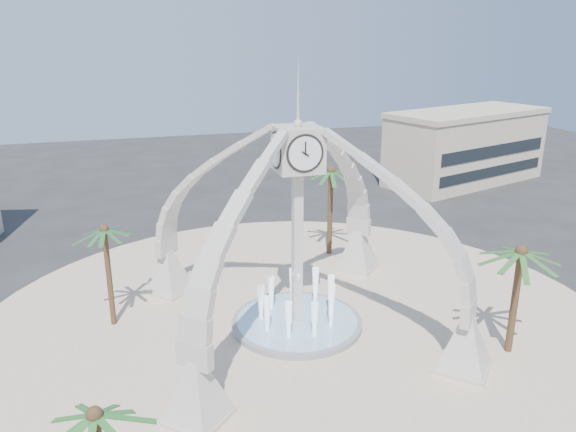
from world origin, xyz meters
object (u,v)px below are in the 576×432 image
object	(u,v)px
clock_tower	(297,226)
palm_east	(521,253)
fountain	(297,322)
palm_south	(95,417)
palm_west	(104,231)
palm_north	(331,172)

from	to	relation	value
clock_tower	palm_east	distance (m)	12.28
palm_east	fountain	bearing A→B (deg)	149.56
clock_tower	palm_south	world-z (taller)	clock_tower
palm_east	palm_south	world-z (taller)	palm_east
clock_tower	fountain	xyz separation A→B (m)	(0.00, 0.00, -6.20)
fountain	palm_west	bearing A→B (deg)	162.33
palm_north	clock_tower	bearing A→B (deg)	-120.04
clock_tower	palm_south	size ratio (longest dim) A/B	3.00
palm_east	palm_south	xyz separation A→B (m)	(-21.58, -6.51, -0.79)
palm_west	palm_south	world-z (taller)	palm_west
palm_east	palm_north	distance (m)	17.40
clock_tower	palm_north	size ratio (longest dim) A/B	2.29
palm_east	palm_west	distance (m)	23.45
palm_east	palm_west	xyz separation A→B (m)	(-21.37, 9.65, 0.12)
palm_south	clock_tower	bearing A→B (deg)	49.17
palm_east	palm_north	size ratio (longest dim) A/B	0.88
fountain	palm_north	distance (m)	13.88
clock_tower	palm_south	distance (m)	16.86
palm_north	fountain	bearing A→B (deg)	-120.04
fountain	palm_south	bearing A→B (deg)	-130.83
palm_east	clock_tower	bearing A→B (deg)	149.56
fountain	palm_north	world-z (taller)	palm_north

